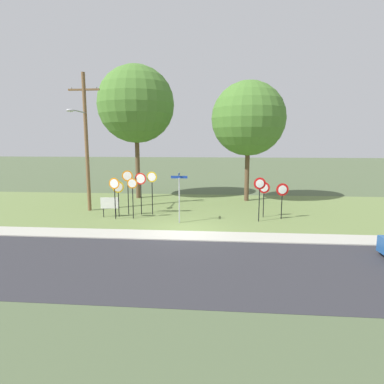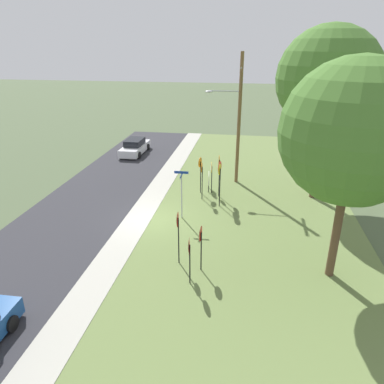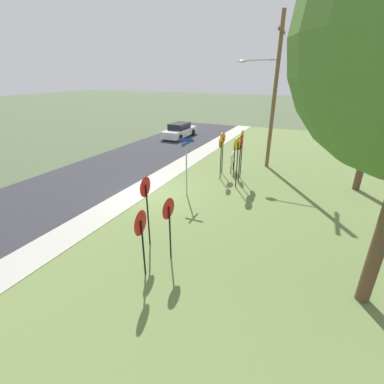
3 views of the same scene
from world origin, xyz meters
TOP-DOWN VIEW (x-y plane):
  - ground_plane at (0.00, 0.00)m, footprint 160.00×160.00m
  - road_asphalt at (0.00, -4.80)m, footprint 44.00×6.40m
  - sidewalk_strip at (0.00, -0.80)m, footprint 44.00×1.60m
  - grass_median at (0.00, 6.00)m, footprint 44.00×12.00m
  - stop_sign_near_left at (-4.57, 2.27)m, footprint 0.68×0.15m
  - stop_sign_near_right at (-4.59, 3.03)m, footprint 0.73×0.15m
  - stop_sign_far_left at (-4.12, 3.59)m, footprint 0.70×0.10m
  - stop_sign_far_center at (-3.52, 2.52)m, footprint 0.63×0.09m
  - stop_sign_far_right at (-3.30, 3.71)m, footprint 0.75×0.16m
  - stop_sign_center_tall at (-2.58, 3.77)m, footprint 0.68×0.13m
  - yield_sign_near_left at (4.11, 2.46)m, footprint 0.71×0.11m
  - yield_sign_near_right at (5.57, 3.23)m, footprint 0.76×0.13m
  - yield_sign_far_left at (4.52, 3.57)m, footprint 0.70×0.11m
  - street_name_post at (-0.56, 1.75)m, footprint 0.96×0.82m
  - utility_pole at (-7.16, 4.48)m, footprint 2.10×2.57m
  - notice_board at (-5.11, 2.81)m, footprint 1.10×0.15m
  - parked_hatchback_near at (-13.19, -5.16)m, footprint 4.55×1.94m

SIDE VIEW (x-z plane):
  - ground_plane at x=0.00m, z-range 0.00..0.00m
  - road_asphalt at x=0.00m, z-range 0.00..0.01m
  - grass_median at x=0.00m, z-range 0.00..0.04m
  - sidewalk_strip at x=0.00m, z-range 0.00..0.06m
  - parked_hatchback_near at x=-13.19m, z-range -0.05..1.34m
  - notice_board at x=-5.11m, z-range 0.25..1.50m
  - yield_sign_near_right at x=5.57m, z-range 0.57..2.78m
  - stop_sign_near_right at x=-4.59m, z-range 0.55..2.81m
  - yield_sign_far_left at x=4.52m, z-range 0.58..2.80m
  - street_name_post at x=-0.56m, z-range 0.32..3.26m
  - stop_sign_far_center at x=-3.52m, z-range 0.58..3.09m
  - stop_sign_near_left at x=-4.57m, z-range 0.61..3.16m
  - yield_sign_near_left at x=4.11m, z-range 0.69..3.32m
  - stop_sign_far_right at x=-3.30m, z-range 0.67..3.40m
  - stop_sign_center_tall at x=-2.58m, z-range 0.66..3.47m
  - stop_sign_far_left at x=-4.12m, z-range 0.69..3.57m
  - utility_pole at x=-7.16m, z-range 0.39..9.55m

